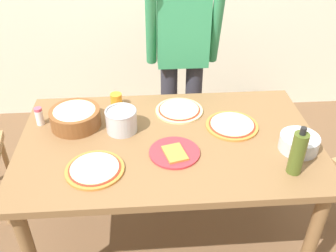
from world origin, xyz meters
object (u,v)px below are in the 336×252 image
object	(u,v)px
dining_table	(169,152)
pizza_second_cooked	(95,169)
pizza_raw_on_board	(179,110)
popcorn_bowl	(75,116)
mixing_bowl_steel	(299,143)
cup_orange	(116,100)
steel_pot	(121,120)
person_cook	(182,51)
plate_with_slice	(175,153)
salt_shaker	(39,116)
olive_oil_bottle	(298,153)
pizza_cooked_on_tray	(232,125)

from	to	relation	value
dining_table	pizza_second_cooked	size ratio (longest dim) A/B	5.61
pizza_raw_on_board	popcorn_bowl	size ratio (longest dim) A/B	1.01
pizza_raw_on_board	mixing_bowl_steel	distance (m)	0.71
pizza_raw_on_board	cup_orange	xyz separation A→B (m)	(-0.37, 0.09, 0.03)
dining_table	steel_pot	xyz separation A→B (m)	(-0.25, 0.10, 0.16)
person_cook	steel_pot	world-z (taller)	person_cook
plate_with_slice	mixing_bowl_steel	distance (m)	0.64
steel_pot	cup_orange	xyz separation A→B (m)	(-0.04, 0.26, -0.02)
person_cook	pizza_raw_on_board	distance (m)	0.52
pizza_second_cooked	mixing_bowl_steel	xyz separation A→B (m)	(1.03, 0.09, 0.03)
plate_with_slice	salt_shaker	world-z (taller)	salt_shaker
pizza_second_cooked	plate_with_slice	world-z (taller)	plate_with_slice
plate_with_slice	cup_orange	distance (m)	0.58
dining_table	mixing_bowl_steel	size ratio (longest dim) A/B	8.00
salt_shaker	person_cook	bearing A→B (deg)	33.05
olive_oil_bottle	cup_orange	world-z (taller)	olive_oil_bottle
pizza_cooked_on_tray	plate_with_slice	xyz separation A→B (m)	(-0.34, -0.22, -0.00)
pizza_second_cooked	olive_oil_bottle	distance (m)	0.96
dining_table	person_cook	distance (m)	0.82
popcorn_bowl	person_cook	bearing A→B (deg)	41.76
olive_oil_bottle	cup_orange	bearing A→B (deg)	142.64
plate_with_slice	salt_shaker	xyz separation A→B (m)	(-0.73, 0.32, 0.04)
person_cook	plate_with_slice	distance (m)	0.91
person_cook	steel_pot	size ratio (longest dim) A/B	9.34
person_cook	dining_table	bearing A→B (deg)	-101.13
steel_pot	salt_shaker	bearing A→B (deg)	168.55
pizza_second_cooked	pizza_cooked_on_tray	bearing A→B (deg)	23.53
pizza_second_cooked	salt_shaker	world-z (taller)	salt_shaker
pizza_second_cooked	popcorn_bowl	size ratio (longest dim) A/B	1.02
steel_pot	pizza_cooked_on_tray	bearing A→B (deg)	-0.86
plate_with_slice	pizza_cooked_on_tray	bearing A→B (deg)	32.76
dining_table	pizza_second_cooked	bearing A→B (deg)	-148.44
person_cook	pizza_cooked_on_tray	size ratio (longest dim) A/B	5.50
pizza_second_cooked	salt_shaker	xyz separation A→B (m)	(-0.34, 0.42, 0.04)
pizza_second_cooked	mixing_bowl_steel	distance (m)	1.04
pizza_cooked_on_tray	olive_oil_bottle	size ratio (longest dim) A/B	1.15
popcorn_bowl	steel_pot	bearing A→B (deg)	-14.49
plate_with_slice	mixing_bowl_steel	bearing A→B (deg)	-0.53
steel_pot	cup_orange	size ratio (longest dim) A/B	2.04
dining_table	pizza_raw_on_board	size ratio (longest dim) A/B	5.67
pizza_second_cooked	steel_pot	xyz separation A→B (m)	(0.12, 0.33, 0.06)
dining_table	person_cook	size ratio (longest dim) A/B	0.99
pizza_cooked_on_tray	plate_with_slice	size ratio (longest dim) A/B	1.13
plate_with_slice	salt_shaker	distance (m)	0.80
pizza_cooked_on_tray	steel_pot	bearing A→B (deg)	179.14
person_cook	popcorn_bowl	world-z (taller)	person_cook
pizza_raw_on_board	popcorn_bowl	xyz separation A→B (m)	(-0.59, -0.10, 0.05)
popcorn_bowl	olive_oil_bottle	size ratio (longest dim) A/B	1.09
person_cook	popcorn_bowl	xyz separation A→B (m)	(-0.66, -0.59, -0.12)
plate_with_slice	mixing_bowl_steel	size ratio (longest dim) A/B	1.30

